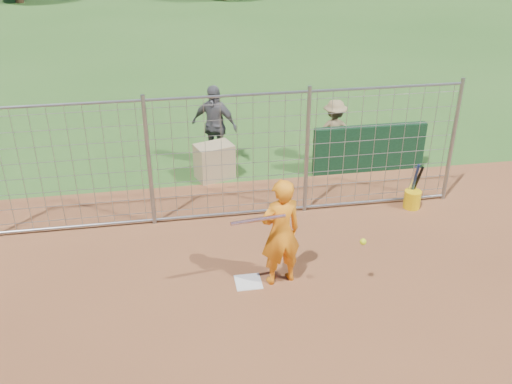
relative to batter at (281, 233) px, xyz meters
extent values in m
plane|color=#2D591E|center=(-0.52, 0.23, -0.93)|extent=(100.00, 100.00, 0.00)
cube|color=silver|center=(-0.52, 0.03, -0.92)|extent=(0.43, 0.43, 0.02)
cube|color=#11381E|center=(2.88, 3.83, -0.38)|extent=(2.60, 0.20, 1.10)
imported|color=orange|center=(0.00, 0.00, 0.00)|extent=(0.76, 0.58, 1.87)
imported|color=#56565B|center=(-0.55, 4.81, 0.03)|extent=(1.20, 1.00, 1.92)
imported|color=#92794F|center=(2.23, 4.46, -0.17)|extent=(1.07, 0.72, 1.53)
cube|color=tan|center=(-0.65, 4.04, -0.53)|extent=(0.93, 0.77, 0.80)
cylinder|color=silver|center=(-0.41, -0.25, 0.42)|extent=(0.86, 0.18, 0.06)
sphere|color=#D0E718|center=(1.21, -0.45, -0.02)|extent=(0.10, 0.10, 0.10)
cylinder|color=#EAB80C|center=(3.17, 1.98, -0.74)|extent=(0.34, 0.34, 0.38)
cylinder|color=silver|center=(3.12, 2.03, -0.38)|extent=(0.08, 0.32, 0.83)
cylinder|color=navy|center=(3.19, 2.03, -0.38)|extent=(0.07, 0.20, 0.85)
cylinder|color=black|center=(3.24, 2.03, -0.38)|extent=(0.07, 0.35, 0.82)
cylinder|color=gray|center=(-2.02, 2.23, 0.37)|extent=(0.08, 0.08, 2.60)
cylinder|color=gray|center=(0.98, 2.23, 0.37)|extent=(0.08, 0.08, 2.60)
cylinder|color=gray|center=(3.98, 2.23, 0.37)|extent=(0.08, 0.08, 2.60)
cylinder|color=gray|center=(-0.52, 2.23, 1.57)|extent=(9.00, 0.05, 0.05)
cylinder|color=gray|center=(-0.52, 2.23, -0.85)|extent=(9.00, 0.05, 0.05)
cube|color=gray|center=(-0.52, 2.23, 0.32)|extent=(9.00, 0.02, 2.50)
camera|label=1|loc=(-1.68, -7.52, 4.77)|focal=40.00mm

